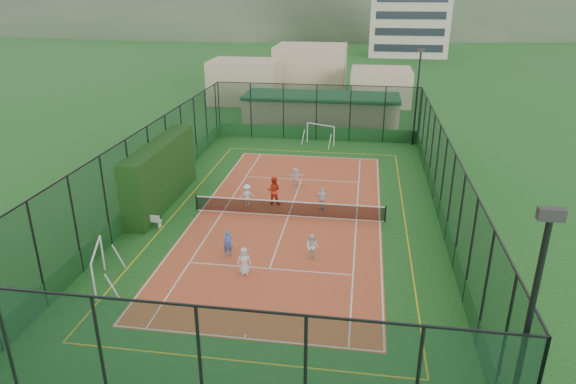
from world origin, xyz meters
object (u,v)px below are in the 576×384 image
(child_far_right, at_px, (322,199))
(child_far_back, at_px, (296,177))
(child_near_mid, at_px, (228,243))
(child_far_left, at_px, (247,195))
(clubhouse, at_px, (321,110))
(child_near_right, at_px, (312,247))
(coach, at_px, (274,191))
(white_bench, at_px, (149,220))
(floodlight_ne, at_px, (417,98))
(futsal_goal_far, at_px, (320,135))
(floodlight_se, at_px, (522,354))
(futsal_goal_near, at_px, (98,267))
(child_near_left, at_px, (244,261))

(child_far_right, distance_m, child_far_back, 4.46)
(child_near_mid, height_order, child_far_left, child_near_mid)
(clubhouse, relative_size, child_near_right, 10.86)
(child_far_left, bearing_deg, clubhouse, -118.18)
(child_far_left, bearing_deg, child_far_right, 159.60)
(child_near_right, bearing_deg, coach, 127.03)
(child_near_mid, height_order, child_far_right, child_far_right)
(white_bench, distance_m, child_near_right, 10.09)
(child_far_back, bearing_deg, child_near_right, 90.82)
(floodlight_ne, distance_m, futsal_goal_far, 8.76)
(floodlight_se, relative_size, child_far_right, 5.58)
(futsal_goal_far, relative_size, child_far_back, 2.10)
(child_far_left, height_order, coach, coach)
(futsal_goal_near, xyz_separation_m, child_near_mid, (5.24, 3.54, -0.20))
(child_near_right, relative_size, child_far_right, 0.95)
(child_near_left, relative_size, child_far_right, 0.95)
(futsal_goal_near, relative_size, futsal_goal_far, 1.03)
(white_bench, distance_m, futsal_goal_far, 19.95)
(floodlight_se, distance_m, child_far_back, 23.68)
(floodlight_ne, xyz_separation_m, coach, (-9.80, -14.92, -3.20))
(clubhouse, bearing_deg, futsal_goal_near, -103.75)
(futsal_goal_near, distance_m, child_far_left, 11.21)
(white_bench, distance_m, child_near_left, 8.01)
(child_near_mid, bearing_deg, floodlight_ne, 43.25)
(floodlight_se, bearing_deg, white_bench, 139.65)
(coach, bearing_deg, child_near_mid, 83.81)
(coach, bearing_deg, clubhouse, -90.55)
(white_bench, relative_size, child_near_left, 1.06)
(clubhouse, height_order, child_near_left, clubhouse)
(child_near_mid, distance_m, child_far_right, 7.88)
(coach, bearing_deg, child_far_left, 19.31)
(child_near_mid, relative_size, child_far_right, 0.96)
(floodlight_se, distance_m, futsal_goal_far, 33.20)
(clubhouse, bearing_deg, child_near_left, -92.19)
(child_near_right, height_order, coach, coach)
(child_far_right, distance_m, coach, 3.19)
(floodlight_se, bearing_deg, child_near_mid, 134.35)
(clubhouse, height_order, child_near_right, clubhouse)
(child_near_left, relative_size, child_near_mid, 0.99)
(floodlight_ne, height_order, child_far_right, floodlight_ne)
(floodlight_se, xyz_separation_m, floodlight_ne, (0.00, 33.20, 0.00))
(child_near_left, bearing_deg, futsal_goal_far, 67.56)
(child_near_right, bearing_deg, child_far_right, 102.34)
(child_near_right, bearing_deg, child_far_left, 139.27)
(futsal_goal_near, distance_m, coach, 12.40)
(child_near_mid, xyz_separation_m, child_far_right, (4.27, 6.62, 0.03))
(child_far_left, relative_size, child_far_right, 0.96)
(child_near_left, bearing_deg, white_bench, 128.46)
(clubhouse, distance_m, child_near_mid, 27.53)
(floodlight_ne, height_order, child_near_right, floodlight_ne)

